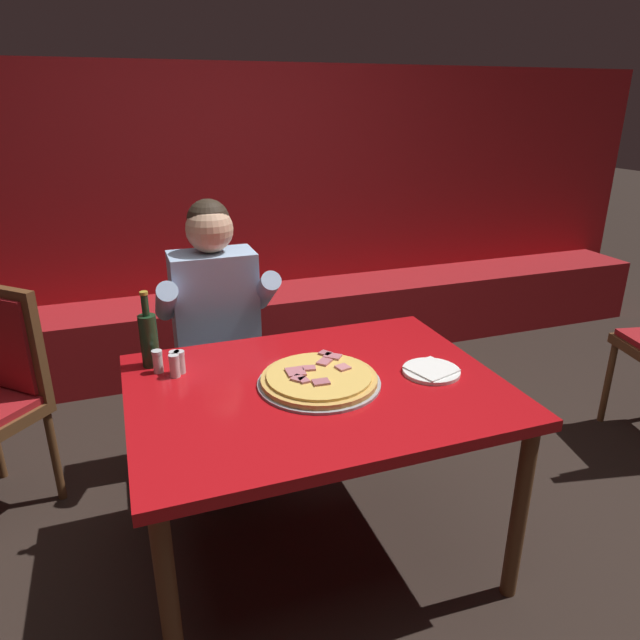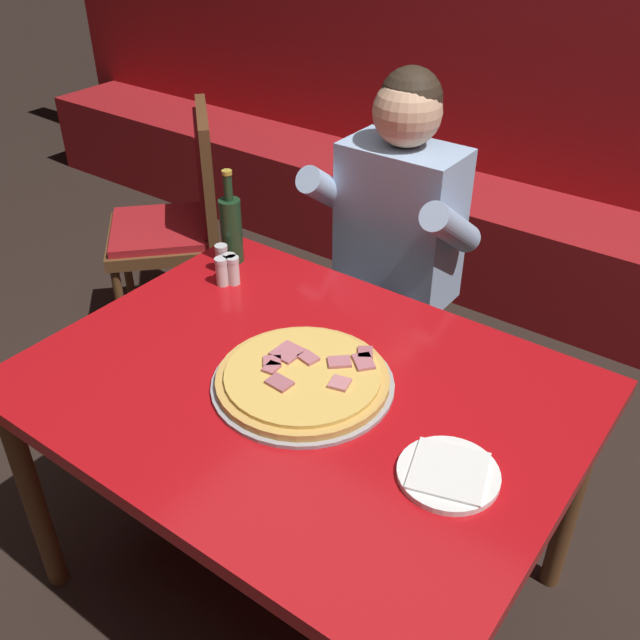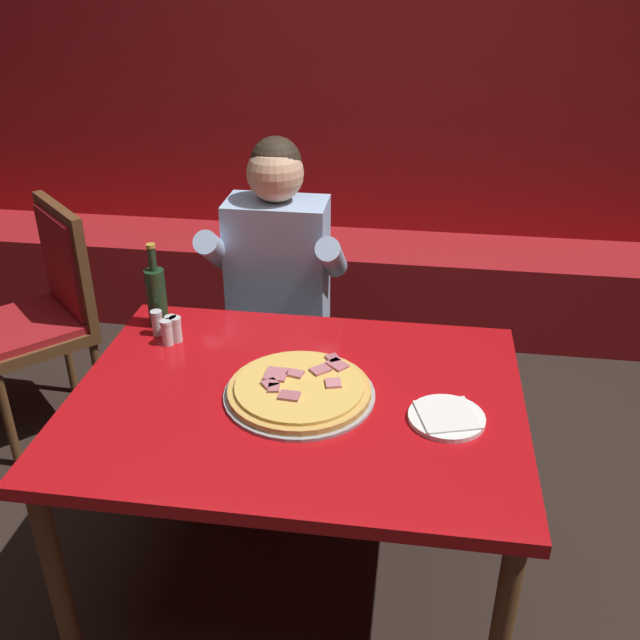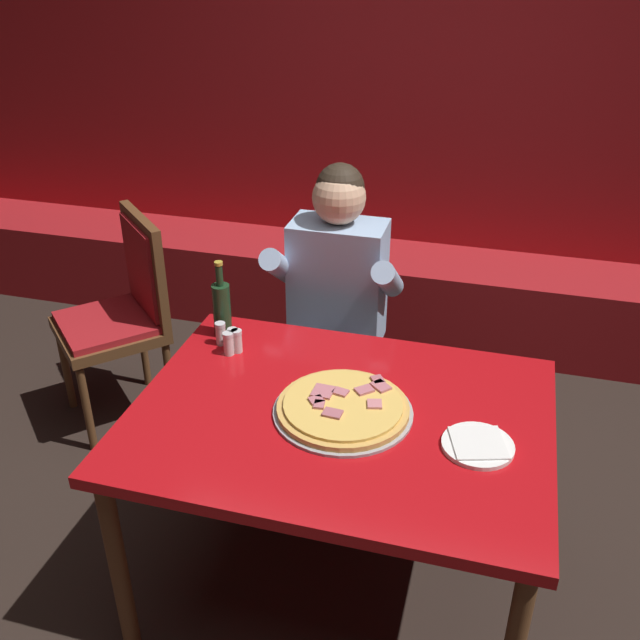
{
  "view_description": "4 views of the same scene",
  "coord_description": "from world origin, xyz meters",
  "px_view_note": "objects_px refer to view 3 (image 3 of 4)",
  "views": [
    {
      "loc": [
        -0.59,
        -1.68,
        1.67
      ],
      "look_at": [
        0.02,
        0.03,
        0.97
      ],
      "focal_mm": 32.0,
      "sensor_mm": 36.0,
      "label": 1
    },
    {
      "loc": [
        0.82,
        -1.03,
        1.81
      ],
      "look_at": [
        -0.07,
        0.18,
        0.79
      ],
      "focal_mm": 40.0,
      "sensor_mm": 36.0,
      "label": 2
    },
    {
      "loc": [
        0.31,
        -1.67,
        1.9
      ],
      "look_at": [
        0.04,
        0.17,
        0.9
      ],
      "focal_mm": 40.0,
      "sensor_mm": 36.0,
      "label": 3
    },
    {
      "loc": [
        0.42,
        -1.74,
        2.06
      ],
      "look_at": [
        -0.15,
        0.31,
        0.88
      ],
      "focal_mm": 40.0,
      "sensor_mm": 36.0,
      "label": 4
    }
  ],
  "objects_px": {
    "shaker_parmesan": "(167,334)",
    "diner_seated_blue_shirt": "(274,292)",
    "plate_white_paper": "(447,417)",
    "dining_chair_side_aisle": "(44,306)",
    "main_dining_table": "(297,417)",
    "beer_bottle": "(156,295)",
    "shaker_oregano": "(157,324)",
    "shaker_red_pepper_flakes": "(176,330)",
    "pizza": "(300,389)",
    "shaker_black_pepper": "(172,329)"
  },
  "relations": [
    {
      "from": "shaker_parmesan",
      "to": "diner_seated_blue_shirt",
      "type": "bearing_deg",
      "value": 63.48
    },
    {
      "from": "plate_white_paper",
      "to": "dining_chair_side_aisle",
      "type": "height_order",
      "value": "dining_chair_side_aisle"
    },
    {
      "from": "main_dining_table",
      "to": "beer_bottle",
      "type": "height_order",
      "value": "beer_bottle"
    },
    {
      "from": "shaker_oregano",
      "to": "shaker_red_pepper_flakes",
      "type": "bearing_deg",
      "value": -24.04
    },
    {
      "from": "shaker_red_pepper_flakes",
      "to": "dining_chair_side_aisle",
      "type": "height_order",
      "value": "dining_chair_side_aisle"
    },
    {
      "from": "pizza",
      "to": "plate_white_paper",
      "type": "distance_m",
      "value": 0.42
    },
    {
      "from": "main_dining_table",
      "to": "diner_seated_blue_shirt",
      "type": "xyz_separation_m",
      "value": [
        -0.21,
        0.72,
        0.04
      ]
    },
    {
      "from": "shaker_black_pepper",
      "to": "dining_chair_side_aisle",
      "type": "bearing_deg",
      "value": 146.38
    },
    {
      "from": "shaker_black_pepper",
      "to": "shaker_parmesan",
      "type": "height_order",
      "value": "same"
    },
    {
      "from": "shaker_oregano",
      "to": "shaker_parmesan",
      "type": "relative_size",
      "value": 1.0
    },
    {
      "from": "pizza",
      "to": "dining_chair_side_aisle",
      "type": "bearing_deg",
      "value": 148.24
    },
    {
      "from": "pizza",
      "to": "dining_chair_side_aisle",
      "type": "height_order",
      "value": "dining_chair_side_aisle"
    },
    {
      "from": "plate_white_paper",
      "to": "beer_bottle",
      "type": "relative_size",
      "value": 0.72
    },
    {
      "from": "main_dining_table",
      "to": "dining_chair_side_aisle",
      "type": "relative_size",
      "value": 1.32
    },
    {
      "from": "shaker_oregano",
      "to": "diner_seated_blue_shirt",
      "type": "height_order",
      "value": "diner_seated_blue_shirt"
    },
    {
      "from": "shaker_oregano",
      "to": "shaker_parmesan",
      "type": "bearing_deg",
      "value": -47.28
    },
    {
      "from": "shaker_oregano",
      "to": "dining_chair_side_aisle",
      "type": "height_order",
      "value": "dining_chair_side_aisle"
    },
    {
      "from": "shaker_oregano",
      "to": "shaker_red_pepper_flakes",
      "type": "relative_size",
      "value": 1.0
    },
    {
      "from": "shaker_black_pepper",
      "to": "shaker_red_pepper_flakes",
      "type": "relative_size",
      "value": 1.0
    },
    {
      "from": "main_dining_table",
      "to": "shaker_parmesan",
      "type": "xyz_separation_m",
      "value": [
        -0.46,
        0.23,
        0.11
      ]
    },
    {
      "from": "pizza",
      "to": "main_dining_table",
      "type": "bearing_deg",
      "value": -151.27
    },
    {
      "from": "beer_bottle",
      "to": "shaker_red_pepper_flakes",
      "type": "distance_m",
      "value": 0.16
    },
    {
      "from": "shaker_oregano",
      "to": "shaker_red_pepper_flakes",
      "type": "height_order",
      "value": "same"
    },
    {
      "from": "beer_bottle",
      "to": "shaker_red_pepper_flakes",
      "type": "bearing_deg",
      "value": -47.16
    },
    {
      "from": "shaker_parmesan",
      "to": "pizza",
      "type": "bearing_deg",
      "value": -25.55
    },
    {
      "from": "main_dining_table",
      "to": "plate_white_paper",
      "type": "bearing_deg",
      "value": -7.68
    },
    {
      "from": "shaker_oregano",
      "to": "shaker_parmesan",
      "type": "distance_m",
      "value": 0.08
    },
    {
      "from": "main_dining_table",
      "to": "shaker_red_pepper_flakes",
      "type": "xyz_separation_m",
      "value": [
        -0.44,
        0.25,
        0.11
      ]
    },
    {
      "from": "shaker_red_pepper_flakes",
      "to": "beer_bottle",
      "type": "bearing_deg",
      "value": 132.84
    },
    {
      "from": "shaker_oregano",
      "to": "pizza",
      "type": "bearing_deg",
      "value": -28.36
    },
    {
      "from": "shaker_parmesan",
      "to": "shaker_black_pepper",
      "type": "bearing_deg",
      "value": 80.49
    },
    {
      "from": "diner_seated_blue_shirt",
      "to": "dining_chair_side_aisle",
      "type": "height_order",
      "value": "diner_seated_blue_shirt"
    },
    {
      "from": "plate_white_paper",
      "to": "shaker_red_pepper_flakes",
      "type": "distance_m",
      "value": 0.92
    },
    {
      "from": "pizza",
      "to": "shaker_red_pepper_flakes",
      "type": "xyz_separation_m",
      "value": [
        -0.45,
        0.25,
        0.02
      ]
    },
    {
      "from": "main_dining_table",
      "to": "dining_chair_side_aisle",
      "type": "distance_m",
      "value": 1.4
    },
    {
      "from": "main_dining_table",
      "to": "shaker_black_pepper",
      "type": "bearing_deg",
      "value": 150.35
    },
    {
      "from": "plate_white_paper",
      "to": "beer_bottle",
      "type": "bearing_deg",
      "value": 156.66
    },
    {
      "from": "main_dining_table",
      "to": "shaker_black_pepper",
      "type": "relative_size",
      "value": 15.01
    },
    {
      "from": "main_dining_table",
      "to": "shaker_parmesan",
      "type": "relative_size",
      "value": 15.01
    },
    {
      "from": "dining_chair_side_aisle",
      "to": "diner_seated_blue_shirt",
      "type": "bearing_deg",
      "value": -1.17
    },
    {
      "from": "shaker_black_pepper",
      "to": "dining_chair_side_aisle",
      "type": "height_order",
      "value": "dining_chair_side_aisle"
    },
    {
      "from": "diner_seated_blue_shirt",
      "to": "beer_bottle",
      "type": "bearing_deg",
      "value": -130.95
    },
    {
      "from": "main_dining_table",
      "to": "shaker_red_pepper_flakes",
      "type": "relative_size",
      "value": 15.01
    },
    {
      "from": "shaker_black_pepper",
      "to": "shaker_red_pepper_flakes",
      "type": "bearing_deg",
      "value": -17.69
    },
    {
      "from": "main_dining_table",
      "to": "shaker_red_pepper_flakes",
      "type": "height_order",
      "value": "shaker_red_pepper_flakes"
    },
    {
      "from": "shaker_black_pepper",
      "to": "dining_chair_side_aisle",
      "type": "distance_m",
      "value": 0.9
    },
    {
      "from": "shaker_parmesan",
      "to": "dining_chair_side_aisle",
      "type": "distance_m",
      "value": 0.91
    },
    {
      "from": "diner_seated_blue_shirt",
      "to": "dining_chair_side_aisle",
      "type": "xyz_separation_m",
      "value": [
        -0.97,
        0.02,
        -0.14
      ]
    },
    {
      "from": "main_dining_table",
      "to": "diner_seated_blue_shirt",
      "type": "bearing_deg",
      "value": 106.39
    },
    {
      "from": "pizza",
      "to": "shaker_oregano",
      "type": "bearing_deg",
      "value": 151.64
    }
  ]
}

